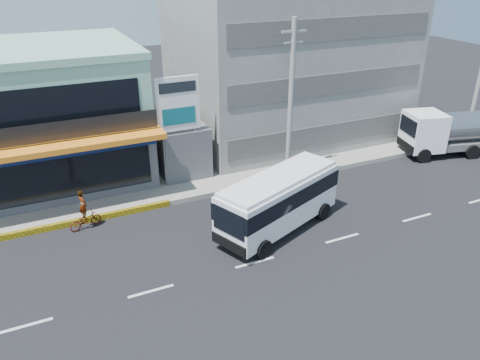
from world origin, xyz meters
name	(u,v)px	position (x,y,z in m)	size (l,w,h in m)	color
ground	(255,262)	(0.00, 0.00, 0.00)	(120.00, 120.00, 0.00)	black
sidewalk	(259,167)	(5.00, 9.50, 0.15)	(70.00, 5.00, 0.30)	gray
shop_building	(38,119)	(-8.00, 13.95, 4.00)	(12.40, 11.70, 8.00)	#454549
concrete_building	(287,45)	(10.00, 15.00, 7.00)	(16.00, 12.00, 14.00)	gray
gap_structure	(175,144)	(0.00, 12.00, 1.75)	(3.00, 6.00, 3.50)	#454549
satellite_dish	(178,122)	(0.00, 11.00, 3.58)	(1.50, 1.50, 0.15)	slate
billboard	(178,110)	(-0.50, 9.20, 4.93)	(2.60, 0.18, 6.90)	gray
utility_pole_near	(291,101)	(6.00, 7.40, 5.15)	(1.60, 0.30, 10.00)	#999993
utility_pole_far	(480,75)	(22.00, 7.40, 5.15)	(1.60, 0.30, 10.00)	#999993
minibus	(279,198)	(2.44, 2.21, 1.84)	(7.70, 4.94, 3.08)	white
sedan	(268,196)	(3.00, 4.38, 0.77)	(1.82, 4.51, 1.54)	tan
tanker_truck	(455,131)	(19.03, 6.11, 1.72)	(8.47, 4.30, 3.21)	white
motorcycle_rider	(85,216)	(-6.74, 6.54, 0.73)	(1.83, 1.08, 2.22)	#51120B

